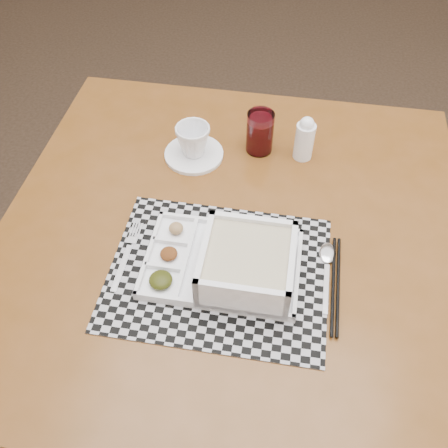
% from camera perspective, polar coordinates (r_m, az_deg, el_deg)
% --- Properties ---
extents(floor, '(5.00, 5.00, 0.00)m').
position_cam_1_polar(floor, '(2.19, 5.27, 1.04)').
color(floor, black).
rests_on(floor, ground).
extents(dining_table, '(1.07, 1.07, 0.78)m').
position_cam_1_polar(dining_table, '(1.18, 0.80, -3.08)').
color(dining_table, '#5B3310').
rests_on(dining_table, ground).
extents(placemat, '(0.46, 0.37, 0.00)m').
position_cam_1_polar(placemat, '(1.04, -0.62, -5.54)').
color(placemat, '#A5A4AB').
rests_on(placemat, dining_table).
extents(serving_tray, '(0.33, 0.23, 0.09)m').
position_cam_1_polar(serving_tray, '(1.01, 1.72, -4.69)').
color(serving_tray, white).
rests_on(serving_tray, placemat).
extents(fork, '(0.02, 0.19, 0.00)m').
position_cam_1_polar(fork, '(1.09, -11.00, -3.38)').
color(fork, silver).
rests_on(fork, placemat).
extents(spoon, '(0.04, 0.18, 0.01)m').
position_cam_1_polar(spoon, '(1.08, 11.73, -3.84)').
color(spoon, silver).
rests_on(spoon, placemat).
extents(chopsticks, '(0.02, 0.24, 0.01)m').
position_cam_1_polar(chopsticks, '(1.04, 12.64, -6.76)').
color(chopsticks, black).
rests_on(chopsticks, placemat).
extents(saucer, '(0.15, 0.15, 0.01)m').
position_cam_1_polar(saucer, '(1.28, -3.45, 7.96)').
color(saucer, white).
rests_on(saucer, dining_table).
extents(cup, '(0.11, 0.11, 0.08)m').
position_cam_1_polar(cup, '(1.25, -3.55, 9.51)').
color(cup, white).
rests_on(cup, saucer).
extents(juice_glass, '(0.07, 0.07, 0.11)m').
position_cam_1_polar(juice_glass, '(1.27, 4.12, 10.28)').
color(juice_glass, white).
rests_on(juice_glass, dining_table).
extents(creamer_bottle, '(0.05, 0.05, 0.12)m').
position_cam_1_polar(creamer_bottle, '(1.26, 9.21, 9.63)').
color(creamer_bottle, white).
rests_on(creamer_bottle, dining_table).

